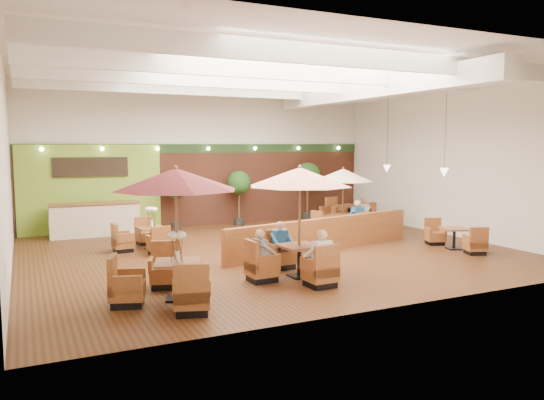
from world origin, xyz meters
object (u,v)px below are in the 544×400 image
table_3 (145,236)px  table_4 (454,239)px  table_1 (297,197)px  diner_1 (281,240)px  table_2 (343,188)px  diner_3 (356,215)px  diner_0 (320,253)px  topiary_2 (308,177)px  diner_2 (262,250)px  booth_divider (324,234)px  topiary_0 (176,189)px  topiary_1 (239,185)px  table_5 (350,215)px  diner_4 (362,211)px  table_0 (173,205)px  service_counter (95,220)px

table_3 → table_4: size_ratio=0.99×
table_1 → diner_1: (0.07, 1.00, -1.21)m
table_2 → diner_3: table_2 is taller
diner_0 → diner_1: (-0.00, 1.99, -0.03)m
topiary_2 → diner_2: size_ratio=3.11×
booth_divider → topiary_0: topiary_0 is taller
topiary_1 → diner_2: (-2.76, -8.36, -0.86)m
table_5 → diner_2: size_ratio=3.58×
topiary_2 → table_5: bearing=-62.6°
topiary_0 → diner_3: topiary_0 is taller
diner_0 → diner_4: 8.06m
booth_divider → topiary_2: topiary_2 is taller
table_0 → diner_1: table_0 is taller
table_5 → diner_0: size_ratio=3.30×
table_0 → table_3: size_ratio=1.22×
diner_0 → table_4: bearing=10.1°
booth_divider → topiary_0: (-2.98, 5.89, 1.04)m
table_3 → table_2: bearing=-4.4°
service_counter → booth_divider: 8.22m
table_1 → diner_0: bearing=-89.0°
table_5 → topiary_2: 2.48m
table_0 → diner_4: 10.34m
table_4 → diner_1: 5.95m
diner_1 → diner_3: bearing=-147.9°
table_2 → topiary_1: size_ratio=1.13×
topiary_1 → diner_0: 9.56m
table_3 → diner_3: (7.18, -0.77, 0.33)m
diner_2 → diner_4: diner_4 is taller
diner_0 → topiary_0: bearing=86.4°
topiary_2 → table_3: bearing=-155.6°
booth_divider → diner_3: size_ratio=8.79×
service_counter → topiary_0: (2.96, 0.20, 0.96)m
service_counter → table_4: size_ratio=1.26×
topiary_1 → diner_2: 8.85m
table_0 → topiary_2: 12.10m
diner_2 → table_1: bearing=80.4°
table_1 → table_2: 6.79m
table_0 → table_3: table_0 is taller
booth_divider → table_2: bearing=35.7°
booth_divider → diner_4: size_ratio=9.10×
table_1 → table_5: table_1 is taller
topiary_0 → topiary_2: 5.68m
diner_1 → diner_3: (4.48, 3.16, 0.02)m
topiary_0 → diner_3: (5.27, -4.21, -0.78)m
diner_1 → table_4: bearing=176.9°
table_4 → topiary_0: topiary_0 is taller
diner_4 → table_1: bearing=107.1°
diner_0 → diner_1: size_ratio=1.12×
diner_3 → booth_divider: bearing=-152.0°
table_1 → diner_2: bearing=177.1°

